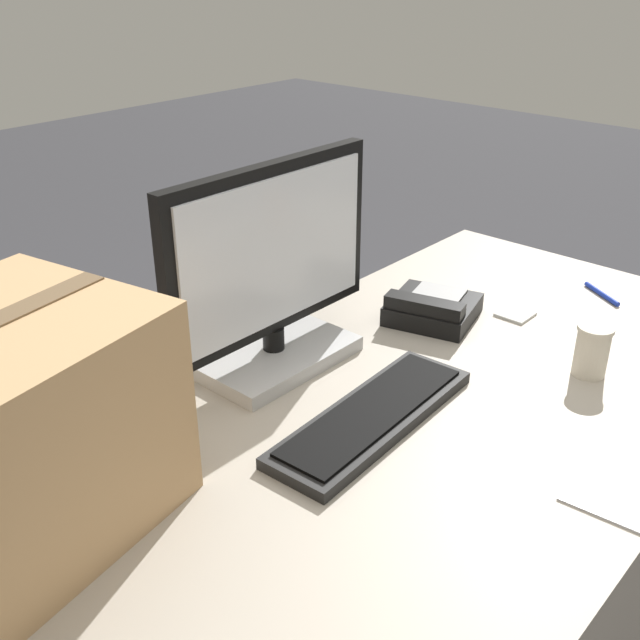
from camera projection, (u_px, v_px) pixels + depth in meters
name	position (u px, v px, depth m)	size (l,w,h in m)	color
office_desk	(402.00, 558.00, 1.54)	(1.80, 0.90, 0.73)	#A89E8E
monitor	(272.00, 280.00, 1.45)	(0.51, 0.21, 0.41)	#B7B7B7
keyboard	(373.00, 416.00, 1.34)	(0.47, 0.17, 0.03)	black
desk_phone	(432.00, 308.00, 1.70)	(0.23, 0.23, 0.07)	black
paper_cup_left	(592.00, 350.00, 1.47)	(0.07, 0.07, 0.11)	beige
spoon	(634.00, 530.00, 1.09)	(0.03, 0.17, 0.00)	silver
pen_marker	(602.00, 294.00, 1.82)	(0.08, 0.11, 0.01)	#1933B2
sticky_note_pad	(515.00, 314.00, 1.72)	(0.07, 0.07, 0.01)	silver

